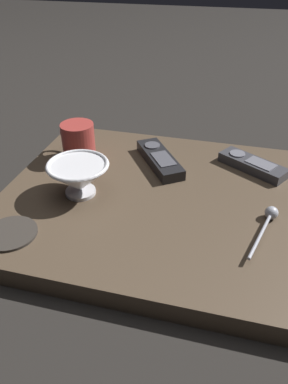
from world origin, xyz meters
name	(u,v)px	position (x,y,z in m)	size (l,w,h in m)	color
ground_plane	(156,209)	(0.00, 0.00, 0.00)	(6.00, 6.00, 0.00)	black
table	(156,202)	(0.00, 0.00, 0.02)	(0.64, 0.54, 0.04)	#4C3D2D
cereal_bowl	(79,177)	(0.15, 0.04, 0.08)	(0.13, 0.13, 0.07)	silver
coffee_mug	(78,141)	(0.22, -0.11, 0.08)	(0.10, 0.08, 0.09)	#A53833
teaspoon	(269,218)	(-0.22, 0.04, 0.05)	(0.05, 0.15, 0.03)	#A3A5B2
tv_remote_near	(160,159)	(0.02, -0.12, 0.05)	(0.14, 0.18, 0.03)	black
tv_remote_far	(252,165)	(-0.19, -0.15, 0.05)	(0.16, 0.13, 0.03)	#38383D
drink_coaster	(10,233)	(0.23, 0.19, 0.04)	(0.10, 0.10, 0.01)	#332D28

